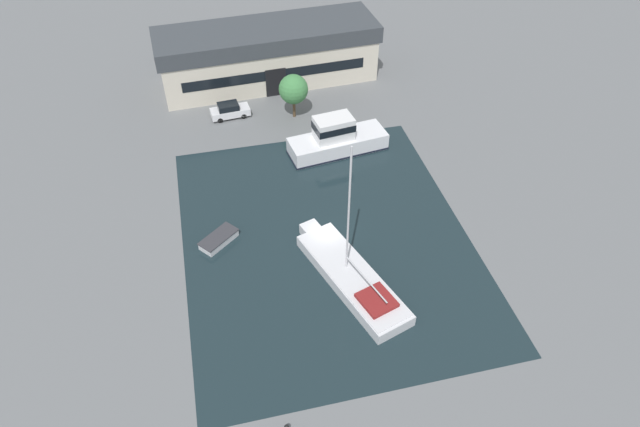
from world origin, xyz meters
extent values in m
plane|color=slate|center=(0.00, 0.00, 0.00)|extent=(440.00, 440.00, 0.00)
cube|color=#19282D|center=(0.00, 0.00, 0.00)|extent=(24.36, 30.42, 0.01)
cube|color=beige|center=(-0.20, 28.45, 2.43)|extent=(25.49, 9.00, 4.87)
cube|color=#383D42|center=(-0.20, 28.45, 5.81)|extent=(26.26, 9.27, 1.89)
cube|color=black|center=(0.01, 24.62, 1.70)|extent=(2.40, 0.19, 3.41)
cube|color=black|center=(0.01, 24.62, 2.68)|extent=(21.32, 1.20, 1.22)
cylinder|color=brown|center=(1.15, 19.73, 1.12)|extent=(0.32, 0.32, 2.24)
sphere|color=#428447|center=(1.15, 19.73, 3.44)|extent=(3.20, 3.20, 3.20)
cube|color=silver|center=(-5.80, 21.25, 0.67)|extent=(4.43, 2.13, 0.79)
cube|color=black|center=(-5.97, 21.24, 1.39)|extent=(2.36, 1.73, 0.64)
cube|color=black|center=(-4.85, 21.34, 1.35)|extent=(0.16, 1.40, 0.52)
cylinder|color=black|center=(-4.55, 22.14, 0.30)|extent=(0.62, 0.25, 0.60)
cylinder|color=black|center=(-4.41, 20.60, 0.30)|extent=(0.62, 0.25, 0.60)
cylinder|color=black|center=(-7.20, 21.91, 0.30)|extent=(0.62, 0.25, 0.60)
cylinder|color=black|center=(-7.06, 20.36, 0.30)|extent=(0.62, 0.25, 0.60)
cube|color=silver|center=(0.86, -5.28, 0.52)|extent=(6.95, 12.41, 1.02)
cube|color=silver|center=(-1.18, 0.97, 0.52)|extent=(1.83, 1.62, 1.02)
cube|color=silver|center=(0.86, -5.28, 1.07)|extent=(6.67, 11.91, 0.08)
cylinder|color=silver|center=(0.58, -4.43, 7.00)|extent=(0.16, 0.16, 11.78)
cylinder|color=silver|center=(1.42, -6.98, 2.21)|extent=(1.79, 5.14, 0.12)
cube|color=maroon|center=(1.89, -8.40, 1.26)|extent=(3.08, 3.24, 0.30)
cube|color=white|center=(4.25, 12.37, 0.87)|extent=(10.39, 4.65, 1.74)
cube|color=black|center=(4.25, 12.37, 0.15)|extent=(10.50, 4.73, 0.18)
cube|color=white|center=(3.75, 12.30, 2.90)|extent=(4.10, 2.89, 2.32)
cube|color=black|center=(3.75, 12.30, 3.14)|extent=(4.18, 2.97, 0.74)
cube|color=silver|center=(-9.08, 1.74, 0.33)|extent=(3.56, 3.30, 0.64)
cube|color=#333338|center=(-9.08, 1.74, 0.68)|extent=(3.72, 3.46, 0.08)
sphere|color=black|center=(-6.58, -16.42, 0.64)|extent=(0.33, 0.33, 0.33)
camera|label=1|loc=(-8.53, -33.96, 35.10)|focal=32.00mm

